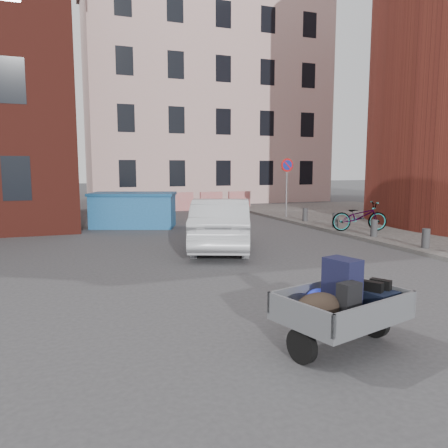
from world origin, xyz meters
name	(u,v)px	position (x,y,z in m)	size (l,w,h in m)	color
ground	(245,281)	(0.00, 0.00, 0.00)	(120.00, 120.00, 0.00)	#38383A
building_pink	(204,101)	(6.00, 22.00, 7.00)	(16.00, 8.00, 14.00)	beige
no_parking_sign	(287,175)	(6.00, 9.48, 2.01)	(0.60, 0.09, 2.65)	gray
bollards	(374,228)	(6.00, 3.40, 0.40)	(0.22, 9.02, 0.55)	#3A3A3D
barriers	(211,201)	(4.20, 15.00, 0.50)	(4.70, 0.18, 1.00)	red
trailer	(341,304)	(-0.14, -3.60, 0.61)	(1.84, 1.96, 1.20)	black
dumpster	(133,210)	(-0.96, 9.24, 0.69)	(3.66, 2.71, 1.38)	#2265A4
silver_car	(221,224)	(0.77, 3.65, 0.74)	(1.56, 4.49, 1.48)	silver
bicycle	(359,216)	(6.33, 4.62, 0.64)	(0.69, 1.98, 1.04)	black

